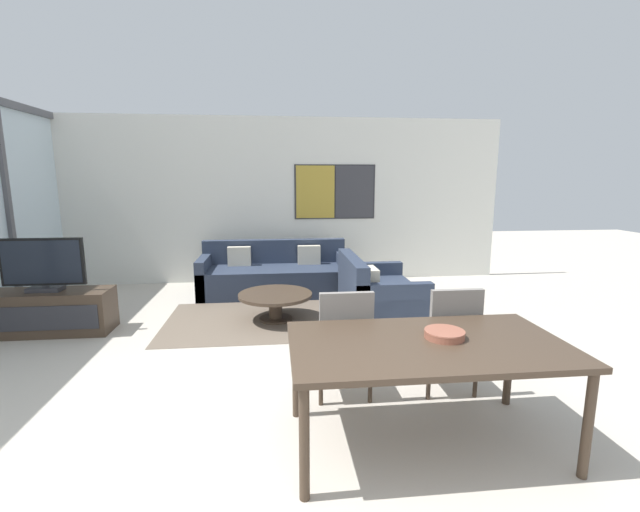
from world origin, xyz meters
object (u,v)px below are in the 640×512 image
television (43,266)px  dining_table (427,351)px  sofa_side (375,297)px  coffee_table (275,300)px  tv_console (48,312)px  dining_chair_left (344,339)px  sofa_main (275,275)px  dining_chair_centre (449,335)px  fruit_bowl (445,333)px

television → dining_table: bearing=-34.8°
sofa_side → coffee_table: sofa_side is taller
television → dining_table: 4.41m
tv_console → dining_chair_left: size_ratio=1.52×
television → sofa_main: bearing=30.5°
dining_table → dining_chair_left: (-0.44, 0.69, -0.16)m
dining_chair_left → dining_chair_centre: size_ratio=1.00×
television → sofa_main: television is taller
television → dining_table: television is taller
television → fruit_bowl: (3.76, -2.46, -0.04)m
sofa_side → dining_table: (-0.29, -2.68, 0.40)m
coffee_table → sofa_side: bearing=-0.7°
tv_console → television: (0.00, 0.00, 0.55)m
sofa_side → dining_table: bearing=173.8°
sofa_main → coffee_table: bearing=-90.0°
sofa_side → dining_chair_left: dining_chair_left is taller
dining_table → television: bearing=145.2°
tv_console → coffee_table: bearing=3.9°
sofa_main → coffee_table: size_ratio=2.46×
dining_chair_left → coffee_table: bearing=105.3°
dining_chair_centre → fruit_bowl: dining_chair_centre is taller
tv_console → dining_chair_centre: dining_chair_centre is taller
tv_console → dining_chair_centre: 4.47m
sofa_side → sofa_main: bearing=42.8°
television → fruit_bowl: 4.49m
tv_console → dining_table: bearing=-34.8°
sofa_side → tv_console: bearing=92.4°
television → coffee_table: bearing=3.9°
coffee_table → fruit_bowl: (1.13, -2.64, 0.50)m
dining_table → dining_chair_centre: bearing=57.0°
dining_chair_left → tv_console: bearing=150.1°
sofa_main → dining_chair_centre: 3.69m
sofa_side → dining_chair_left: bearing=159.9°
television → dining_chair_left: television is taller
sofa_main → dining_chair_centre: bearing=-67.0°
dining_chair_left → sofa_main: bearing=99.3°
dining_chair_left → dining_chair_centre: 0.88m
tv_console → fruit_bowl: 4.52m
television → coffee_table: television is taller
sofa_side → coffee_table: size_ratio=1.47×
sofa_main → dining_chair_left: 3.44m
coffee_table → dining_chair_centre: (1.44, -2.02, 0.24)m
sofa_main → dining_table: sofa_main is taller
dining_chair_left → dining_chair_centre: (0.88, -0.01, 0.00)m
sofa_main → dining_chair_centre: size_ratio=2.48×
fruit_bowl → sofa_side: bearing=86.7°
dining_chair_left → television: bearing=150.1°
fruit_bowl → dining_chair_left: bearing=132.4°
sofa_main → dining_table: 4.21m
sofa_main → coffee_table: 1.37m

